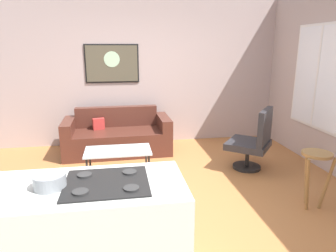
{
  "coord_description": "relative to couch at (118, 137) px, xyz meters",
  "views": [
    {
      "loc": [
        -0.48,
        -3.39,
        1.85
      ],
      "look_at": [
        0.22,
        0.9,
        0.7
      ],
      "focal_mm": 32.28,
      "sensor_mm": 36.0,
      "label": 1
    }
  ],
  "objects": [
    {
      "name": "back_wall",
      "position": [
        0.53,
        0.58,
        1.12
      ],
      "size": [
        6.4,
        0.05,
        2.8
      ],
      "primitive_type": "cube",
      "color": "#B29E9A",
      "rests_on": "ground"
    },
    {
      "name": "window",
      "position": [
        3.12,
        -0.95,
        1.11
      ],
      "size": [
        0.03,
        1.22,
        1.61
      ],
      "color": "silver"
    },
    {
      "name": "wall_painting",
      "position": [
        -0.05,
        0.53,
        1.27
      ],
      "size": [
        0.98,
        0.03,
        0.7
      ],
      "color": "black"
    },
    {
      "name": "bar_stool",
      "position": [
        2.25,
        -2.33,
        0.26
      ],
      "size": [
        0.38,
        0.37,
        0.69
      ],
      "color": "olive",
      "rests_on": "ground"
    },
    {
      "name": "couch",
      "position": [
        0.0,
        0.0,
        0.0
      ],
      "size": [
        1.86,
        0.86,
        0.78
      ],
      "color": "#4D261D",
      "rests_on": "ground"
    },
    {
      "name": "mixing_bowl",
      "position": [
        -0.45,
        -3.2,
        0.66
      ],
      "size": [
        0.22,
        0.22,
        0.1
      ],
      "color": "gray",
      "rests_on": "kitchen_counter"
    },
    {
      "name": "armchair",
      "position": [
        2.05,
        -1.14,
        0.18
      ],
      "size": [
        0.85,
        0.85,
        0.96
      ],
      "color": "black",
      "rests_on": "ground"
    },
    {
      "name": "ground",
      "position": [
        0.53,
        -1.85,
        -0.3
      ],
      "size": [
        6.4,
        6.4,
        0.04
      ],
      "primitive_type": "cube",
      "color": "#AD6C3B"
    },
    {
      "name": "coffee_table",
      "position": [
        0.01,
        -1.12,
        0.11
      ],
      "size": [
        0.93,
        0.51,
        0.42
      ],
      "color": "silver",
      "rests_on": "ground"
    },
    {
      "name": "kitchen_counter",
      "position": [
        -0.38,
        -3.19,
        0.17
      ],
      "size": [
        1.77,
        0.71,
        0.91
      ],
      "color": "silver",
      "rests_on": "ground"
    }
  ]
}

